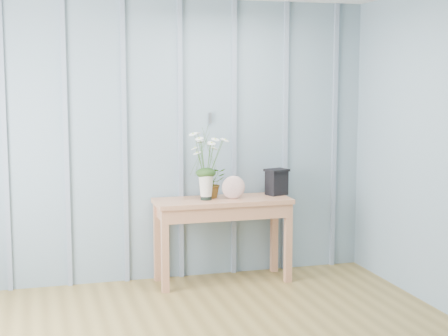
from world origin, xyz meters
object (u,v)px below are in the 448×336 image
object	(u,v)px
daisy_vase	(206,156)
felt_disc_vessel	(233,187)
sideboard	(222,211)
carved_box	(277,182)

from	to	relation	value
daisy_vase	felt_disc_vessel	size ratio (longest dim) A/B	2.97
sideboard	carved_box	distance (m)	0.58
felt_disc_vessel	daisy_vase	bearing A→B (deg)	-177.38
sideboard	carved_box	bearing A→B (deg)	6.57
felt_disc_vessel	carved_box	xyz separation A→B (m)	(0.44, 0.10, 0.02)
felt_disc_vessel	carved_box	world-z (taller)	carved_box
carved_box	felt_disc_vessel	bearing A→B (deg)	-167.24
felt_disc_vessel	sideboard	bearing A→B (deg)	165.60
daisy_vase	carved_box	world-z (taller)	daisy_vase
sideboard	daisy_vase	bearing A→B (deg)	-175.52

